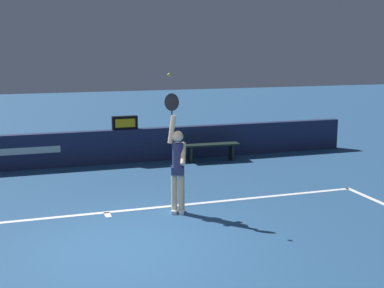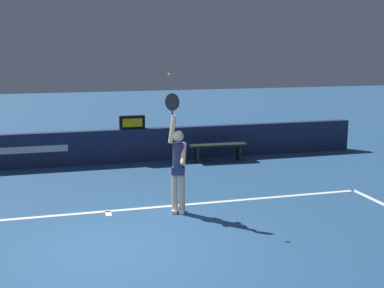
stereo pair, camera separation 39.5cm
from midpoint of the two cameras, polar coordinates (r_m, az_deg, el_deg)
ground_plane at (r=8.61m, az=-6.65°, el=-11.46°), size 60.00×60.00×0.00m
court_lines at (r=8.03m, az=-5.92°, el=-13.13°), size 11.40×5.37×0.00m
back_wall at (r=14.53m, az=-10.62°, el=-0.39°), size 16.25×0.26×0.95m
speed_display at (r=14.57m, az=-5.94°, el=2.42°), size 0.72×0.16×0.38m
tennis_player at (r=10.00m, az=-0.45°, el=-2.29°), size 0.44×0.45×2.38m
tennis_ball at (r=9.61m, az=-1.36°, el=7.75°), size 0.07×0.07×0.07m
courtside_bench_near at (r=14.70m, az=3.70°, el=-0.45°), size 1.66×0.46×0.50m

